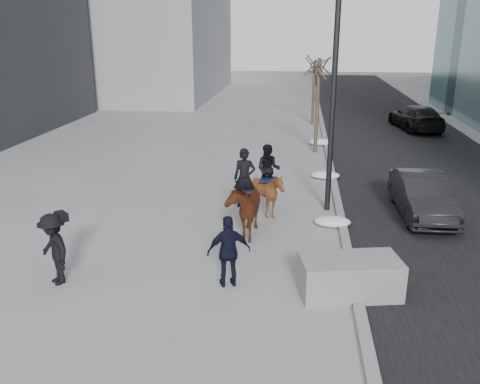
# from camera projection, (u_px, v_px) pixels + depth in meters

# --- Properties ---
(ground) EXTENTS (120.00, 120.00, 0.00)m
(ground) POSITION_uv_depth(u_px,v_px,m) (235.00, 260.00, 13.42)
(ground) COLOR gray
(ground) RESTS_ON ground
(road) EXTENTS (8.00, 90.00, 0.01)m
(road) POSITION_uv_depth(u_px,v_px,m) (423.00, 168.00, 22.08)
(road) COLOR black
(road) RESTS_ON ground
(curb) EXTENTS (0.25, 90.00, 0.12)m
(curb) POSITION_uv_depth(u_px,v_px,m) (330.00, 164.00, 22.51)
(curb) COLOR gray
(curb) RESTS_ON ground
(planter) EXTENTS (2.41, 1.53, 0.89)m
(planter) POSITION_uv_depth(u_px,v_px,m) (350.00, 277.00, 11.56)
(planter) COLOR gray
(planter) RESTS_ON ground
(car_near) EXTENTS (1.54, 4.18, 1.37)m
(car_near) POSITION_uv_depth(u_px,v_px,m) (422.00, 195.00, 16.39)
(car_near) COLOR black
(car_near) RESTS_ON ground
(car_far) EXTENTS (2.80, 5.25, 1.45)m
(car_far) POSITION_uv_depth(u_px,v_px,m) (416.00, 117.00, 30.22)
(car_far) COLOR black
(car_far) RESTS_ON ground
(tree_near) EXTENTS (1.20, 1.20, 4.98)m
(tree_near) POSITION_uv_depth(u_px,v_px,m) (317.00, 101.00, 24.19)
(tree_near) COLOR #392922
(tree_near) RESTS_ON ground
(tree_far) EXTENTS (1.20, 1.20, 4.31)m
(tree_far) POSITION_uv_depth(u_px,v_px,m) (314.00, 89.00, 31.48)
(tree_far) COLOR #3C3123
(tree_far) RESTS_ON ground
(mounted_left) EXTENTS (0.91, 1.98, 2.55)m
(mounted_left) POSITION_uv_depth(u_px,v_px,m) (244.00, 203.00, 14.84)
(mounted_left) COLOR #4F200F
(mounted_left) RESTS_ON ground
(mounted_right) EXTENTS (1.36, 1.50, 2.34)m
(mounted_right) POSITION_uv_depth(u_px,v_px,m) (268.00, 188.00, 16.26)
(mounted_right) COLOR #4D270F
(mounted_right) RESTS_ON ground
(feeder) EXTENTS (1.11, 1.00, 1.75)m
(feeder) POSITION_uv_depth(u_px,v_px,m) (229.00, 251.00, 11.84)
(feeder) COLOR black
(feeder) RESTS_ON ground
(camera_crew) EXTENTS (1.28, 1.24, 1.75)m
(camera_crew) POSITION_uv_depth(u_px,v_px,m) (54.00, 249.00, 11.95)
(camera_crew) COLOR black
(camera_crew) RESTS_ON ground
(lamppost) EXTENTS (0.25, 0.96, 9.09)m
(lamppost) POSITION_uv_depth(u_px,v_px,m) (336.00, 57.00, 15.52)
(lamppost) COLOR black
(lamppost) RESTS_ON ground
(snow_piles) EXTENTS (1.27, 15.77, 0.32)m
(snow_piles) POSITION_uv_depth(u_px,v_px,m) (326.00, 181.00, 19.70)
(snow_piles) COLOR white
(snow_piles) RESTS_ON ground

